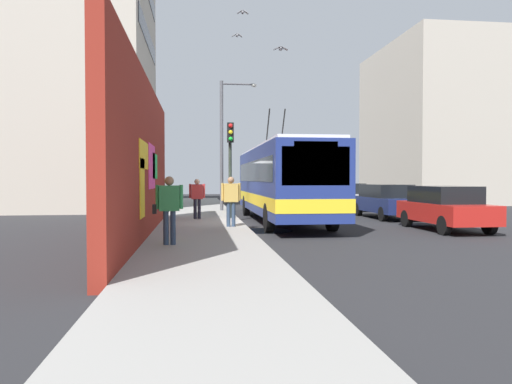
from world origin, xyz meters
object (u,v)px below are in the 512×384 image
Objects in this scene: city_bus at (282,180)px; street_lamp at (226,136)px; parked_car_red at (445,207)px; pedestrian_midblock at (197,195)px; parked_car_navy at (386,200)px; traffic_light at (230,154)px; pedestrian_near_wall at (169,204)px; pedestrian_at_curb at (231,197)px; parked_car_silver at (345,196)px; parked_car_black at (318,193)px.

street_lamp is (5.73, 2.03, 2.36)m from city_bus.
pedestrian_midblock is at bearing 63.80° from parked_car_red.
parked_car_navy is at bearing -0.00° from parked_car_red.
traffic_light is at bearing 178.69° from street_lamp.
pedestrian_at_curb is at bearing -23.01° from pedestrian_near_wall.
pedestrian_near_wall is 0.42× the size of traffic_light.
parked_car_silver is 11.34m from pedestrian_midblock.
traffic_light is at bearing -3.68° from pedestrian_at_curb.
traffic_light is at bearing 58.77° from parked_car_red.
street_lamp is (13.39, -2.26, 2.96)m from pedestrian_near_wall.
pedestrian_midblock is (8.01, -0.72, -0.04)m from pedestrian_near_wall.
city_bus is 3.64m from pedestrian_midblock.
pedestrian_midblock is at bearing 95.66° from traffic_light.
pedestrian_midblock is (0.35, 3.57, -0.64)m from city_bus.
parked_car_silver is 1.11× the size of traffic_light.
pedestrian_midblock is 2.28m from traffic_light.
city_bus is 1.70× the size of street_lamp.
parked_car_silver is (6.16, -0.00, -0.00)m from parked_car_navy.
parked_car_red is 0.89× the size of parked_car_navy.
traffic_light is (-13.43, 7.35, 2.09)m from parked_car_black.
parked_car_red is 9.78m from pedestrian_midblock.
parked_car_silver is 17.91m from pedestrian_near_wall.
pedestrian_near_wall is at bearing 147.99° from parked_car_silver.
parked_car_silver is (11.49, -0.00, 0.00)m from parked_car_red.
street_lamp reaches higher than parked_car_navy.
parked_car_silver and parked_car_black have the same top height.
parked_car_red is 2.43× the size of pedestrian_near_wall.
traffic_light reaches higher than pedestrian_midblock.
pedestrian_midblock is at bearing 147.12° from parked_car_black.
parked_car_navy is at bearing -46.44° from pedestrian_near_wall.
parked_car_red is at bearing 180.00° from parked_car_navy.
street_lamp is at bearing -1.31° from traffic_light.
parked_car_black is at bearing 0.00° from parked_car_silver.
traffic_light reaches higher than parked_car_silver.
city_bus is 2.64× the size of parked_car_black.
pedestrian_near_wall is at bearing 133.56° from parked_car_navy.
pedestrian_at_curb is (-10.69, 7.59, 0.36)m from parked_car_silver.
parked_car_red is at bearing 180.00° from parked_car_silver.
pedestrian_midblock reaches higher than parked_car_navy.
city_bus is 7.01× the size of pedestrian_midblock.
city_bus is 6.72× the size of pedestrian_at_curb.
pedestrian_near_wall is 0.25× the size of street_lamp.
parked_car_red is 0.93× the size of parked_car_silver.
traffic_light is (-0.88, 7.35, 2.09)m from parked_car_navy.
city_bus is 2.47× the size of parked_car_navy.
pedestrian_midblock is 0.41× the size of traffic_light.
parked_car_silver is at bearing -46.26° from traffic_light.
pedestrian_at_curb is (-17.09, 7.59, 0.36)m from parked_car_black.
pedestrian_near_wall is 4.88m from pedestrian_at_curb.
parked_car_black is 0.64× the size of street_lamp.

